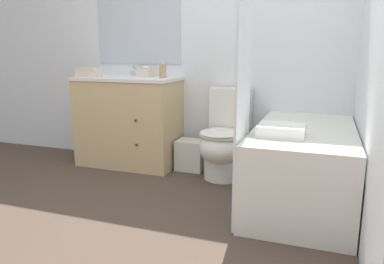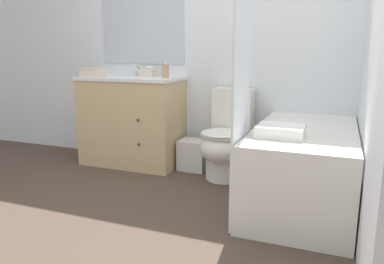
% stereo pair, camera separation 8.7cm
% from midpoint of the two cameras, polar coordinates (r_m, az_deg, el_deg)
% --- Properties ---
extents(ground_plane, '(14.00, 14.00, 0.00)m').
position_cam_midpoint_polar(ground_plane, '(2.43, -9.74, -15.61)').
color(ground_plane, '#47382D').
extents(wall_back, '(8.00, 0.06, 2.50)m').
position_cam_midpoint_polar(wall_back, '(3.68, 2.55, 14.15)').
color(wall_back, silver).
rests_on(wall_back, ground_plane).
extents(wall_right, '(0.05, 2.63, 2.50)m').
position_cam_midpoint_polar(wall_right, '(2.68, 25.28, 13.69)').
color(wall_right, silver).
rests_on(wall_right, ground_plane).
extents(vanity_cabinet, '(0.99, 0.55, 0.88)m').
position_cam_midpoint_polar(vanity_cabinet, '(3.80, -10.21, 1.73)').
color(vanity_cabinet, tan).
rests_on(vanity_cabinet, ground_plane).
extents(sink_faucet, '(0.14, 0.12, 0.12)m').
position_cam_midpoint_polar(sink_faucet, '(3.90, -9.11, 8.95)').
color(sink_faucet, silver).
rests_on(sink_faucet, vanity_cabinet).
extents(toilet, '(0.40, 0.63, 0.79)m').
position_cam_midpoint_polar(toilet, '(3.36, 4.14, -1.40)').
color(toilet, silver).
rests_on(toilet, ground_plane).
extents(bathtub, '(0.71, 1.39, 0.58)m').
position_cam_midpoint_polar(bathtub, '(2.92, 15.70, -4.93)').
color(bathtub, silver).
rests_on(bathtub, ground_plane).
extents(shower_curtain, '(0.01, 0.39, 1.92)m').
position_cam_midpoint_polar(shower_curtain, '(2.38, 6.78, 8.15)').
color(shower_curtain, white).
rests_on(shower_curtain, ground_plane).
extents(wastebasket, '(0.26, 0.22, 0.29)m').
position_cam_midpoint_polar(wastebasket, '(3.62, -0.85, -3.51)').
color(wastebasket, silver).
rests_on(wastebasket, ground_plane).
extents(tissue_box, '(0.14, 0.15, 0.10)m').
position_cam_midpoint_polar(tissue_box, '(3.76, -7.73, 8.96)').
color(tissue_box, beige).
rests_on(tissue_box, vanity_cabinet).
extents(soap_dispenser, '(0.06, 0.06, 0.16)m').
position_cam_midpoint_polar(soap_dispenser, '(3.56, -5.18, 9.31)').
color(soap_dispenser, tan).
rests_on(soap_dispenser, vanity_cabinet).
extents(hand_towel_folded, '(0.21, 0.15, 0.09)m').
position_cam_midpoint_polar(hand_towel_folded, '(3.82, -16.08, 8.70)').
color(hand_towel_folded, beige).
rests_on(hand_towel_folded, vanity_cabinet).
extents(bath_towel_folded, '(0.30, 0.25, 0.08)m').
position_cam_midpoint_polar(bath_towel_folded, '(2.54, 12.56, 0.23)').
color(bath_towel_folded, white).
rests_on(bath_towel_folded, bathtub).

